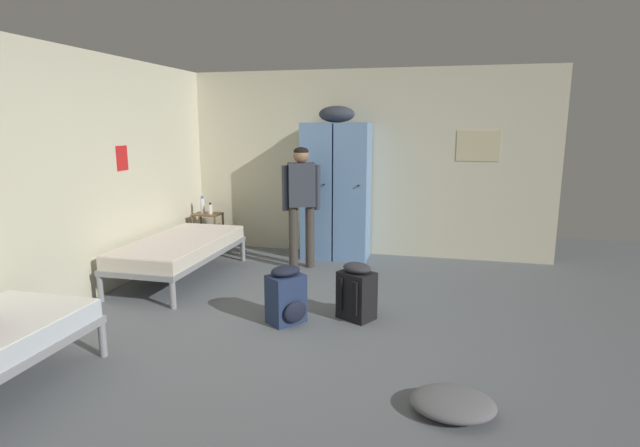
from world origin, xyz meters
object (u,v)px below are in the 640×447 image
at_px(person_traveler, 301,196).
at_px(clothes_pile_grey, 453,403).
at_px(bed_left_rear, 180,248).
at_px(backpack_navy, 287,296).
at_px(locker_bank, 336,188).
at_px(lotion_bottle, 210,209).
at_px(water_bottle, 203,205).
at_px(shelf_unit, 208,229).
at_px(backpack_black, 357,292).

distance_m(person_traveler, clothes_pile_grey, 3.61).
relative_size(bed_left_rear, backpack_navy, 3.45).
xyz_separation_m(locker_bank, backpack_navy, (0.03, -2.41, -0.71)).
bearing_deg(lotion_bottle, person_traveler, -15.54).
bearing_deg(backpack_navy, bed_left_rear, 148.70).
bearing_deg(bed_left_rear, lotion_bottle, 98.43).
relative_size(water_bottle, backpack_navy, 0.44).
xyz_separation_m(bed_left_rear, water_bottle, (-0.33, 1.27, 0.30)).
relative_size(lotion_bottle, backpack_navy, 0.30).
bearing_deg(water_bottle, locker_bank, 4.13).
xyz_separation_m(bed_left_rear, person_traveler, (1.28, 0.81, 0.56)).
bearing_deg(water_bottle, lotion_bottle, -21.80).
relative_size(locker_bank, water_bottle, 8.49).
bearing_deg(shelf_unit, locker_bank, 4.92).
distance_m(locker_bank, water_bottle, 1.97).
bearing_deg(lotion_bottle, shelf_unit, 150.26).
height_order(water_bottle, lotion_bottle, water_bottle).
bearing_deg(locker_bank, lotion_bottle, -173.62).
height_order(shelf_unit, water_bottle, water_bottle).
xyz_separation_m(locker_bank, lotion_bottle, (-1.79, -0.20, -0.33)).
bearing_deg(locker_bank, backpack_black, -73.09).
relative_size(bed_left_rear, person_traveler, 1.22).
height_order(locker_bank, water_bottle, locker_bank).
distance_m(locker_bank, person_traveler, 0.69).
bearing_deg(water_bottle, backpack_navy, -49.07).
height_order(person_traveler, clothes_pile_grey, person_traveler).
bearing_deg(water_bottle, clothes_pile_grey, -44.95).
distance_m(person_traveler, lotion_bottle, 1.55).
distance_m(bed_left_rear, clothes_pile_grey, 3.82).
xyz_separation_m(lotion_bottle, backpack_black, (2.44, -1.95, -0.38)).
bearing_deg(clothes_pile_grey, water_bottle, 135.05).
bearing_deg(lotion_bottle, locker_bank, 6.38).
xyz_separation_m(shelf_unit, water_bottle, (-0.08, 0.02, 0.34)).
bearing_deg(shelf_unit, person_traveler, -16.25).
distance_m(person_traveler, backpack_black, 1.95).
relative_size(shelf_unit, backpack_navy, 1.04).
xyz_separation_m(locker_bank, water_bottle, (-1.94, -0.14, -0.29)).
relative_size(shelf_unit, lotion_bottle, 3.43).
relative_size(locker_bank, bed_left_rear, 1.09).
xyz_separation_m(water_bottle, backpack_navy, (1.97, -2.27, -0.42)).
bearing_deg(locker_bank, person_traveler, -118.21).
bearing_deg(clothes_pile_grey, lotion_bottle, 134.28).
height_order(person_traveler, lotion_bottle, person_traveler).
height_order(shelf_unit, lotion_bottle, lotion_bottle).
bearing_deg(clothes_pile_grey, bed_left_rear, 145.18).
relative_size(person_traveler, backpack_black, 2.82).
bearing_deg(locker_bank, clothes_pile_grey, -67.14).
bearing_deg(water_bottle, backpack_black, -37.75).
bearing_deg(lotion_bottle, backpack_navy, -50.54).
xyz_separation_m(person_traveler, clothes_pile_grey, (1.84, -2.98, -0.87)).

